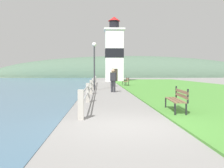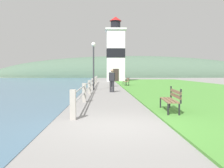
{
  "view_description": "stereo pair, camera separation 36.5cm",
  "coord_description": "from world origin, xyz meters",
  "px_view_note": "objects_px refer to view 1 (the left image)",
  "views": [
    {
      "loc": [
        -0.74,
        -6.85,
        1.51
      ],
      "look_at": [
        0.48,
        18.05,
        0.3
      ],
      "focal_mm": 40.0,
      "sensor_mm": 36.0,
      "label": 1
    },
    {
      "loc": [
        -0.38,
        -6.86,
        1.51
      ],
      "look_at": [
        0.48,
        18.05,
        0.3
      ],
      "focal_mm": 40.0,
      "sensor_mm": 36.0,
      "label": 2
    }
  ],
  "objects_px": {
    "park_bench_midway": "(126,81)",
    "lamp_post": "(94,57)",
    "park_bench_near": "(177,98)",
    "person_strolling": "(113,80)",
    "person_by_railing": "(112,77)",
    "lighthouse": "(114,53)"
  },
  "relations": [
    {
      "from": "park_bench_near",
      "to": "lighthouse",
      "type": "bearing_deg",
      "value": -84.26
    },
    {
      "from": "park_bench_midway",
      "to": "lamp_post",
      "type": "xyz_separation_m",
      "value": [
        -3.33,
        -6.3,
        2.2
      ]
    },
    {
      "from": "person_strolling",
      "to": "person_by_railing",
      "type": "distance_m",
      "value": 7.24
    },
    {
      "from": "person_strolling",
      "to": "lamp_post",
      "type": "relative_size",
      "value": 0.44
    },
    {
      "from": "lamp_post",
      "to": "person_by_railing",
      "type": "bearing_deg",
      "value": 71.05
    },
    {
      "from": "park_bench_midway",
      "to": "person_strolling",
      "type": "height_order",
      "value": "person_strolling"
    },
    {
      "from": "park_bench_midway",
      "to": "person_by_railing",
      "type": "distance_m",
      "value": 2.04
    },
    {
      "from": "person_strolling",
      "to": "person_by_railing",
      "type": "relative_size",
      "value": 1.0
    },
    {
      "from": "lighthouse",
      "to": "person_strolling",
      "type": "xyz_separation_m",
      "value": [
        -1.33,
        -21.82,
        -3.67
      ]
    },
    {
      "from": "lamp_post",
      "to": "person_strolling",
      "type": "bearing_deg",
      "value": -56.13
    },
    {
      "from": "lamp_post",
      "to": "park_bench_near",
      "type": "bearing_deg",
      "value": -73.99
    },
    {
      "from": "park_bench_near",
      "to": "person_by_railing",
      "type": "xyz_separation_m",
      "value": [
        -1.58,
        16.69,
        0.4
      ]
    },
    {
      "from": "park_bench_near",
      "to": "lamp_post",
      "type": "distance_m",
      "value": 12.27
    },
    {
      "from": "person_strolling",
      "to": "lighthouse",
      "type": "bearing_deg",
      "value": 12.47
    },
    {
      "from": "person_strolling",
      "to": "person_by_railing",
      "type": "xyz_separation_m",
      "value": [
        0.3,
        7.24,
        -0.0
      ]
    },
    {
      "from": "park_bench_near",
      "to": "person_strolling",
      "type": "relative_size",
      "value": 1.06
    },
    {
      "from": "lamp_post",
      "to": "lighthouse",
      "type": "bearing_deg",
      "value": 81.98
    },
    {
      "from": "lamp_post",
      "to": "park_bench_midway",
      "type": "bearing_deg",
      "value": 62.13
    },
    {
      "from": "person_by_railing",
      "to": "lamp_post",
      "type": "bearing_deg",
      "value": 174.78
    },
    {
      "from": "park_bench_midway",
      "to": "lamp_post",
      "type": "bearing_deg",
      "value": 59.76
    },
    {
      "from": "park_bench_midway",
      "to": "lamp_post",
      "type": "distance_m",
      "value": 7.45
    },
    {
      "from": "park_bench_midway",
      "to": "person_strolling",
      "type": "bearing_deg",
      "value": 75.07
    }
  ]
}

